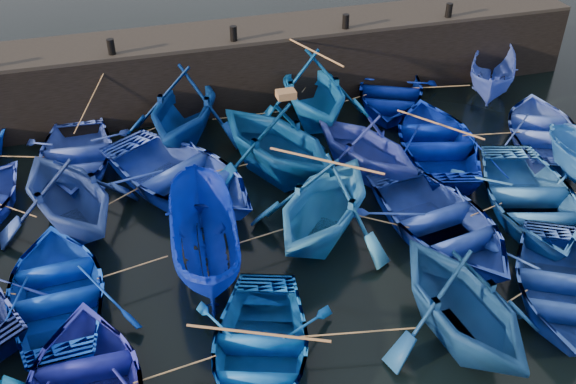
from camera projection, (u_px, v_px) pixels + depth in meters
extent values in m
plane|color=black|center=(326.00, 288.00, 15.50)|extent=(120.00, 120.00, 0.00)
cube|color=black|center=(230.00, 68.00, 23.03)|extent=(26.00, 2.50, 2.50)
cube|color=black|center=(228.00, 33.00, 22.28)|extent=(26.00, 2.50, 0.12)
cylinder|color=black|center=(111.00, 47.00, 20.46)|extent=(0.24, 0.24, 0.50)
cylinder|color=black|center=(233.00, 33.00, 21.39)|extent=(0.24, 0.24, 0.50)
cylinder|color=black|center=(346.00, 21.00, 22.32)|extent=(0.24, 0.24, 0.50)
cylinder|color=black|center=(449.00, 10.00, 23.26)|extent=(0.24, 0.24, 0.50)
imported|color=#253FAD|center=(75.00, 154.00, 19.63)|extent=(3.72, 4.95, 0.98)
imported|color=navy|center=(184.00, 104.00, 20.73)|extent=(5.64, 5.96, 2.48)
imported|color=#0B58B0|center=(313.00, 88.00, 21.63)|extent=(4.55, 5.16, 2.55)
imported|color=#00137B|center=(390.00, 92.00, 23.07)|extent=(5.35, 5.98, 1.02)
imported|color=blue|center=(493.00, 75.00, 23.50)|extent=(3.75, 4.41, 1.65)
imported|color=navy|center=(67.00, 192.00, 16.79)|extent=(5.25, 5.59, 2.35)
imported|color=blue|center=(181.00, 176.00, 18.46)|extent=(6.47, 6.96, 1.18)
imported|color=navy|center=(276.00, 138.00, 18.85)|extent=(5.89, 6.21, 2.57)
imported|color=#2235A0|center=(365.00, 144.00, 19.01)|extent=(4.84, 5.13, 2.14)
imported|color=#001795|center=(437.00, 140.00, 20.24)|extent=(4.90, 5.95, 1.07)
imported|color=blue|center=(543.00, 130.00, 20.87)|extent=(5.16, 5.81, 1.00)
imported|color=#0431CE|center=(58.00, 288.00, 14.80)|extent=(3.58, 4.85, 0.97)
imported|color=#031C9E|center=(203.00, 240.00, 15.67)|extent=(2.07, 4.59, 1.72)
imported|color=blue|center=(324.00, 201.00, 16.42)|extent=(5.94, 5.97, 2.38)
imported|color=#1B379A|center=(440.00, 222.00, 16.77)|extent=(4.49, 5.73, 1.08)
imported|color=#205DAD|center=(530.00, 198.00, 17.65)|extent=(5.04, 6.05, 1.08)
imported|color=#05459D|center=(259.00, 349.00, 13.35)|extent=(4.40, 5.18, 0.91)
imported|color=navy|center=(462.00, 300.00, 13.60)|extent=(4.12, 4.64, 2.26)
imported|color=#1E4193|center=(560.00, 285.00, 14.92)|extent=(5.00, 5.52, 0.94)
cube|color=brown|center=(286.00, 94.00, 18.12)|extent=(0.54, 0.40, 0.22)
cylinder|color=tan|center=(11.00, 156.00, 19.41)|extent=(1.95, 0.69, 0.04)
cylinder|color=tan|center=(132.00, 137.00, 20.36)|extent=(1.76, 0.93, 0.04)
cylinder|color=tan|center=(250.00, 115.00, 21.58)|extent=(2.57, 0.16, 0.04)
cylinder|color=tan|center=(352.00, 99.00, 22.54)|extent=(1.26, 0.41, 0.04)
cylinder|color=tan|center=(441.00, 87.00, 23.35)|extent=(2.12, 0.41, 0.04)
cylinder|color=tan|center=(17.00, 210.00, 17.17)|extent=(1.03, 0.93, 0.04)
cylinder|color=tan|center=(128.00, 193.00, 17.82)|extent=(1.26, 0.84, 0.04)
cylinder|color=tan|center=(230.00, 168.00, 18.88)|extent=(1.12, 0.16, 0.04)
cylinder|color=tan|center=(320.00, 159.00, 19.29)|extent=(0.77, 0.73, 0.04)
cylinder|color=tan|center=(402.00, 149.00, 19.77)|extent=(0.86, 0.43, 0.04)
cylinder|color=tan|center=(491.00, 134.00, 20.53)|extent=(1.88, 0.35, 0.04)
cylinder|color=tan|center=(133.00, 267.00, 15.31)|extent=(1.70, 0.38, 0.04)
cylinder|color=tan|center=(266.00, 235.00, 16.32)|extent=(1.42, 0.29, 0.04)
cylinder|color=tan|center=(382.00, 221.00, 16.78)|extent=(1.15, 0.93, 0.04)
cylinder|color=tan|center=(487.00, 209.00, 17.21)|extent=(1.09, 0.30, 0.04)
cylinder|color=tan|center=(571.00, 193.00, 17.85)|extent=(0.67, 0.25, 0.04)
cylinder|color=tan|center=(175.00, 369.00, 12.81)|extent=(1.69, 0.25, 0.04)
cylinder|color=tan|center=(360.00, 332.00, 13.62)|extent=(2.56, 0.52, 0.04)
cylinder|color=tan|center=(511.00, 300.00, 14.41)|extent=(1.08, 0.39, 0.04)
cylinder|color=tan|center=(93.00, 95.00, 20.53)|extent=(1.64, 1.07, 2.09)
cylinder|color=tan|center=(147.00, 82.00, 21.29)|extent=(1.97, 0.17, 2.09)
cylinder|color=tan|center=(324.00, 61.00, 22.69)|extent=(1.72, 0.29, 2.09)
cylinder|color=tan|center=(362.00, 54.00, 23.19)|extent=(1.40, 0.16, 2.09)
cylinder|color=tan|center=(462.00, 44.00, 23.96)|extent=(1.32, 0.30, 2.09)
cylinder|color=#99724C|center=(314.00, 51.00, 20.88)|extent=(1.08, 2.84, 0.06)
cylinder|color=#99724C|center=(440.00, 124.00, 19.91)|extent=(1.77, 2.49, 0.06)
cylinder|color=#99724C|center=(326.00, 161.00, 15.72)|extent=(2.34, 1.97, 0.06)
cylinder|color=#99724C|center=(258.00, 333.00, 13.08)|extent=(2.74, 1.32, 0.06)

